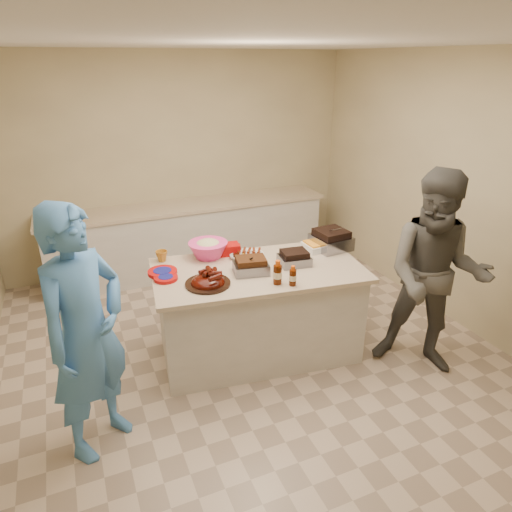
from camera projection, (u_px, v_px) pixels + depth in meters
name	position (u px, v px, depth m)	size (l,w,h in m)	color
room	(255.00, 360.00, 4.25)	(4.50, 5.00, 2.70)	#C4B488
back_counter	(189.00, 237.00, 5.93)	(3.60, 0.64, 0.90)	beige
island	(258.00, 351.00, 4.39)	(1.85, 0.98, 0.88)	beige
rib_platter	(208.00, 285.00, 3.75)	(0.38, 0.38, 0.15)	#450A02
pulled_pork_tray	(251.00, 273.00, 3.96)	(0.30, 0.22, 0.09)	#47230F
brisket_tray	(294.00, 264.00, 4.13)	(0.27, 0.22, 0.08)	black
roasting_pan	(330.00, 248.00, 4.47)	(0.33, 0.33, 0.13)	gray
coleslaw_bowl	(208.00, 257.00, 4.28)	(0.37, 0.37, 0.25)	#EE398B
sausage_plate	(249.00, 255.00, 4.33)	(0.28, 0.28, 0.05)	silver
mac_cheese_dish	(320.00, 249.00, 4.46)	(0.31, 0.23, 0.08)	#FFA524
bbq_bottle_a	(277.00, 284.00, 3.77)	(0.07, 0.07, 0.21)	#3D1402
bbq_bottle_b	(292.00, 285.00, 3.74)	(0.06, 0.06, 0.17)	#3D1402
mustard_bottle	(244.00, 264.00, 4.12)	(0.04, 0.04, 0.11)	yellow
sauce_bowl	(236.00, 259.00, 4.24)	(0.12, 0.04, 0.12)	silver
plate_stack_large	(163.00, 274.00, 3.94)	(0.25, 0.25, 0.03)	#A90A09
plate_stack_small	(166.00, 280.00, 3.84)	(0.20, 0.20, 0.03)	#A90A09
plastic_cup	(162.00, 261.00, 4.19)	(0.11, 0.10, 0.11)	#AF6E1E
basket_stack	(229.00, 254.00, 4.34)	(0.20, 0.15, 0.10)	#A90A09
guest_blue	(105.00, 439.00, 3.38)	(0.67, 1.82, 0.44)	#4480C4
guest_gray	(420.00, 364.00, 4.20)	(0.88, 1.81, 0.69)	#53514A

